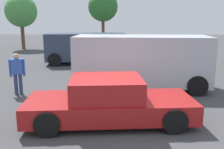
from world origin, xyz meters
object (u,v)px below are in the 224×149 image
object	(u,v)px
suv_dark	(86,47)
pedestrian	(17,70)
van_white	(141,60)
sedan_foreground	(109,102)

from	to	relation	value
suv_dark	pedestrian	world-z (taller)	suv_dark
suv_dark	pedestrian	bearing A→B (deg)	-109.77
van_white	sedan_foreground	bearing A→B (deg)	74.54
sedan_foreground	van_white	xyz separation A→B (m)	(1.15, 3.55, 0.58)
van_white	suv_dark	xyz separation A→B (m)	(-2.94, 5.88, -0.11)
pedestrian	van_white	bearing A→B (deg)	-92.78
sedan_foreground	pedestrian	distance (m)	4.35
sedan_foreground	van_white	world-z (taller)	van_white
sedan_foreground	suv_dark	distance (m)	9.61
sedan_foreground	pedestrian	size ratio (longest dim) A/B	2.99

